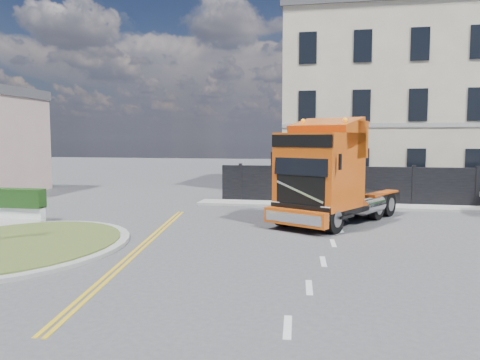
# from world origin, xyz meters

# --- Properties ---
(ground) EXTENTS (120.00, 120.00, 0.00)m
(ground) POSITION_xyz_m (0.00, 0.00, 0.00)
(ground) COLOR #424244
(ground) RESTS_ON ground
(traffic_island) EXTENTS (6.80, 6.80, 0.17)m
(traffic_island) POSITION_xyz_m (-7.00, -3.00, 0.08)
(traffic_island) COLOR gray
(traffic_island) RESTS_ON ground
(hoarding_fence) EXTENTS (18.80, 0.25, 2.00)m
(hoarding_fence) POSITION_xyz_m (6.55, 9.00, 1.00)
(hoarding_fence) COLOR black
(hoarding_fence) RESTS_ON ground
(georgian_building) EXTENTS (12.30, 10.30, 12.80)m
(georgian_building) POSITION_xyz_m (6.00, 16.50, 5.77)
(georgian_building) COLOR beige
(georgian_building) RESTS_ON ground
(pavement_far) EXTENTS (20.00, 1.60, 0.12)m
(pavement_far) POSITION_xyz_m (6.00, 8.10, 0.06)
(pavement_far) COLOR gray
(pavement_far) RESTS_ON ground
(truck) EXTENTS (5.61, 7.32, 4.16)m
(truck) POSITION_xyz_m (2.71, 3.10, 1.86)
(truck) COLOR black
(truck) RESTS_ON ground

